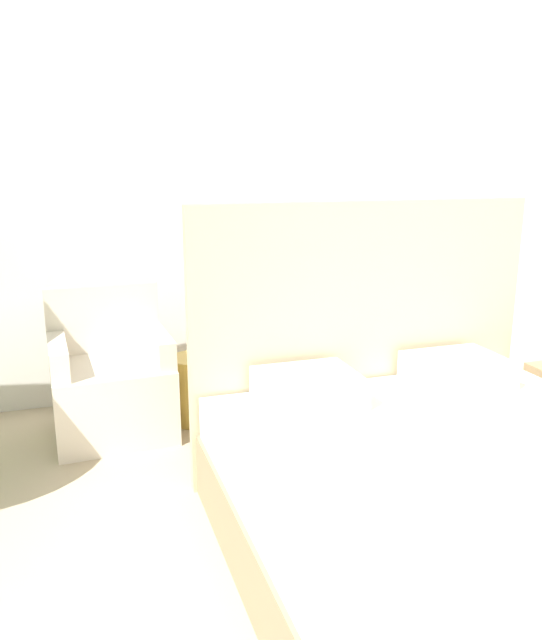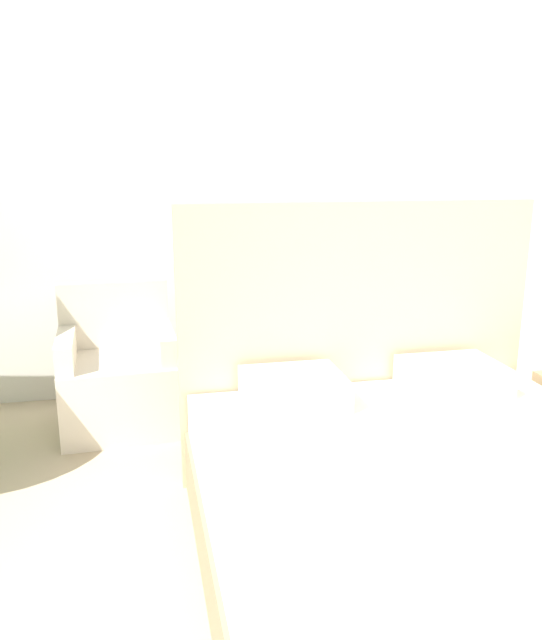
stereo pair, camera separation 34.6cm
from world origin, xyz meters
The scene contains 5 objects.
wall_back centered at (0.00, 3.54, 1.45)m, with size 10.00×0.06×2.90m.
bed centered at (0.29, 1.20, 0.29)m, with size 1.81×2.09×1.40m.
armchair_near_window_left centered at (-0.93, 2.96, 0.28)m, with size 0.70×0.64×0.86m.
armchair_near_window_right centered at (0.08, 2.96, 0.28)m, with size 0.75×0.69×0.86m.
side_table centered at (-0.43, 2.99, 0.21)m, with size 0.31×0.31×0.42m.
Camera 1 is at (-1.11, -0.64, 1.59)m, focal length 35.00 mm.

